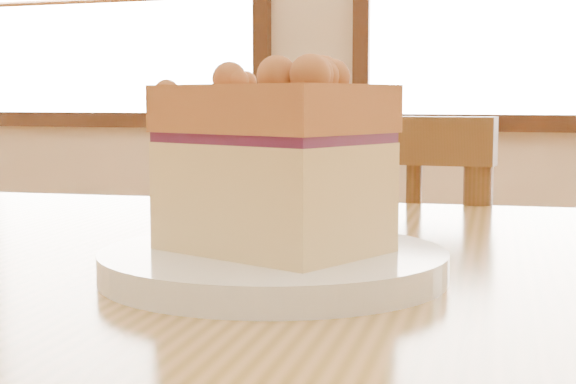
# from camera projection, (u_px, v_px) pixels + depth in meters

# --- Properties ---
(cafe_table_main) EXTENTS (1.25, 0.90, 0.75)m
(cafe_table_main) POSITION_uv_depth(u_px,v_px,m) (59.00, 378.00, 0.70)
(cafe_table_main) COLOR #BD8949
(cafe_table_main) RESTS_ON ground
(plate) EXTENTS (0.23, 0.23, 0.02)m
(plate) POSITION_uv_depth(u_px,v_px,m) (273.00, 265.00, 0.59)
(plate) COLOR white
(plate) RESTS_ON cafe_table_main
(cake_slice) EXTENTS (0.16, 0.14, 0.13)m
(cake_slice) POSITION_uv_depth(u_px,v_px,m) (271.00, 160.00, 0.58)
(cake_slice) COLOR #F8D58C
(cake_slice) RESTS_ON plate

